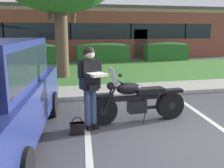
{
  "coord_description": "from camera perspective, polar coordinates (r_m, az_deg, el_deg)",
  "views": [
    {
      "loc": [
        -2.07,
        -4.26,
        2.01
      ],
      "look_at": [
        -0.88,
        1.06,
        0.85
      ],
      "focal_mm": 40.22,
      "sensor_mm": 36.0,
      "label": 1
    }
  ],
  "objects": [
    {
      "name": "concrete_walk",
      "position": [
        8.58,
        1.72,
        -1.24
      ],
      "size": [
        60.0,
        1.5,
        0.08
      ],
      "primitive_type": "cube",
      "color": "#ADA89E",
      "rests_on": "ground"
    },
    {
      "name": "stall_stripe_0",
      "position": [
        4.92,
        -5.53,
        -12.13
      ],
      "size": [
        0.55,
        4.39,
        0.01
      ],
      "primitive_type": "cube",
      "rotation": [
        0.0,
        0.0,
        -0.1
      ],
      "color": "silver",
      "rests_on": "ground"
    },
    {
      "name": "hedge_center_left",
      "position": [
        16.01,
        -2.07,
        7.17
      ],
      "size": [
        3.29,
        0.9,
        1.24
      ],
      "color": "#286028",
      "rests_on": "ground"
    },
    {
      "name": "motorcycle",
      "position": [
        5.65,
        6.63,
        -3.69
      ],
      "size": [
        2.24,
        0.82,
        1.26
      ],
      "color": "black",
      "rests_on": "ground"
    },
    {
      "name": "rider_person",
      "position": [
        5.07,
        -4.95,
        0.55
      ],
      "size": [
        0.56,
        0.66,
        1.7
      ],
      "color": "black",
      "rests_on": "ground"
    },
    {
      "name": "grass_lawn",
      "position": [
        12.49,
        -2.9,
        2.91
      ],
      "size": [
        60.0,
        6.63,
        0.06
      ],
      "primitive_type": "cube",
      "color": "#3D752D",
      "rests_on": "ground"
    },
    {
      "name": "hedge_center_right",
      "position": [
        17.32,
        12.19,
        7.28
      ],
      "size": [
        2.9,
        0.9,
        1.24
      ],
      "color": "#286028",
      "rests_on": "ground"
    },
    {
      "name": "ground_plane",
      "position": [
        5.14,
        12.53,
        -11.29
      ],
      "size": [
        140.0,
        140.0,
        0.0
      ],
      "primitive_type": "plane",
      "color": "#424247"
    },
    {
      "name": "handbag",
      "position": [
        5.06,
        -7.95,
        -9.72
      ],
      "size": [
        0.28,
        0.13,
        0.36
      ],
      "color": "black",
      "rests_on": "ground"
    },
    {
      "name": "curb_strip",
      "position": [
        7.78,
        3.26,
        -2.5
      ],
      "size": [
        60.0,
        0.2,
        0.12
      ],
      "primitive_type": "cube",
      "color": "#ADA89E",
      "rests_on": "ground"
    },
    {
      "name": "hedge_left",
      "position": [
        15.81,
        -17.71,
        6.55
      ],
      "size": [
        3.06,
        0.9,
        1.24
      ],
      "color": "#286028",
      "rests_on": "ground"
    },
    {
      "name": "stall_stripe_1",
      "position": [
        5.91,
        22.89,
        -8.81
      ],
      "size": [
        0.55,
        4.39,
        0.01
      ],
      "primitive_type": "cube",
      "rotation": [
        0.0,
        0.0,
        -0.1
      ],
      "color": "silver",
      "rests_on": "ground"
    },
    {
      "name": "brick_building",
      "position": [
        21.76,
        -10.09,
        11.54
      ],
      "size": [
        25.26,
        8.63,
        3.77
      ],
      "color": "brown",
      "rests_on": "ground"
    }
  ]
}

